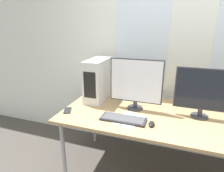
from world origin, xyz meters
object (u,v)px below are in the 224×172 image
object	(u,v)px
monitor_right_near	(203,92)
keyboard	(123,119)
pc_tower	(98,79)
mouse	(152,124)
cell_phone	(68,110)
monitor_main	(136,83)

from	to	relation	value
monitor_right_near	keyboard	world-z (taller)	monitor_right_near
monitor_right_near	keyboard	distance (m)	0.78
pc_tower	monitor_right_near	size ratio (longest dim) A/B	0.94
mouse	cell_phone	bearing A→B (deg)	178.99
monitor_main	cell_phone	bearing A→B (deg)	-156.53
keyboard	cell_phone	bearing A→B (deg)	179.84
cell_phone	monitor_right_near	bearing A→B (deg)	-11.23
mouse	cell_phone	world-z (taller)	mouse
monitor_right_near	mouse	world-z (taller)	monitor_right_near
keyboard	mouse	distance (m)	0.26
keyboard	cell_phone	xyz separation A→B (m)	(-0.60, 0.00, -0.01)
cell_phone	pc_tower	bearing A→B (deg)	43.40
monitor_main	mouse	world-z (taller)	monitor_main
pc_tower	monitor_main	size ratio (longest dim) A/B	0.89
monitor_right_near	keyboard	bearing A→B (deg)	-156.22
keyboard	mouse	bearing A→B (deg)	-2.94
monitor_main	mouse	xyz separation A→B (m)	(0.21, -0.30, -0.27)
cell_phone	keyboard	bearing A→B (deg)	-24.49
keyboard	monitor_main	bearing A→B (deg)	80.09
pc_tower	cell_phone	bearing A→B (deg)	-112.27
monitor_main	cell_phone	size ratio (longest dim) A/B	3.42
pc_tower	cell_phone	distance (m)	0.51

